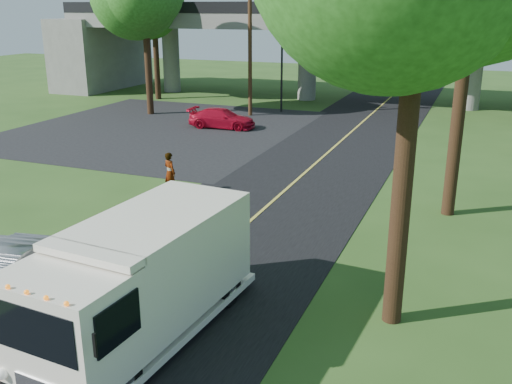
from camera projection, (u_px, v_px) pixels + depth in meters
The scene contains 11 objects.
ground at pixel (165, 297), 14.43m from camera, with size 120.00×120.00×0.00m, color #2C4E1B.
road at pixel (290, 186), 23.26m from camera, with size 7.00×90.00×0.02m, color black.
parking_lot at pixel (159, 128), 34.19m from camera, with size 16.00×18.00×0.01m, color black.
lane_line at pixel (290, 186), 23.25m from camera, with size 0.12×90.00×0.01m, color gold.
overpass at pixel (388, 41), 41.27m from camera, with size 54.00×10.00×7.30m.
traffic_signal at pixel (282, 65), 38.50m from camera, with size 0.18×0.22×5.20m.
utility_pole at pixel (250, 45), 36.83m from camera, with size 1.60×0.26×9.00m.
tree_left_far at pixel (154, 0), 42.60m from camera, with size 5.26×5.16×9.89m.
step_van at pixel (141, 277), 12.25m from camera, with size 2.83×6.56×2.69m.
red_sedan at pixel (222, 118), 34.18m from camera, with size 1.64×4.04×1.17m, color #AF0A21.
pedestrian at pixel (170, 172), 22.33m from camera, with size 0.58×0.38×1.60m, color gray.
Camera 1 is at (6.91, -11.12, 7.01)m, focal length 40.00 mm.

